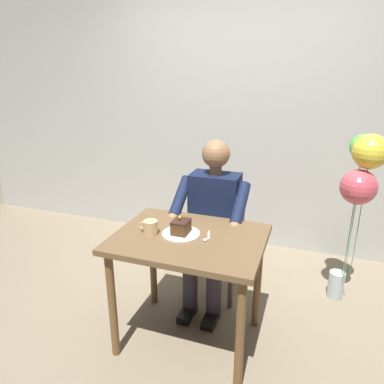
% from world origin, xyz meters
% --- Properties ---
extents(ground_plane, '(14.00, 14.00, 0.00)m').
position_xyz_m(ground_plane, '(0.00, 0.00, 0.00)').
color(ground_plane, gray).
extents(cafe_rear_panel, '(6.40, 0.12, 3.00)m').
position_xyz_m(cafe_rear_panel, '(0.00, -1.59, 1.50)').
color(cafe_rear_panel, '#B8B7B2').
rests_on(cafe_rear_panel, ground).
extents(dining_table, '(0.91, 0.69, 0.76)m').
position_xyz_m(dining_table, '(0.00, 0.00, 0.65)').
color(dining_table, brown).
rests_on(dining_table, ground).
extents(chair, '(0.42, 0.42, 0.90)m').
position_xyz_m(chair, '(0.00, -0.66, 0.49)').
color(chair, brown).
rests_on(chair, ground).
extents(seated_person, '(0.53, 0.58, 1.25)m').
position_xyz_m(seated_person, '(0.00, -0.49, 0.65)').
color(seated_person, '#141D3B').
rests_on(seated_person, ground).
extents(dessert_plate, '(0.23, 0.23, 0.01)m').
position_xyz_m(dessert_plate, '(0.05, -0.01, 0.76)').
color(dessert_plate, white).
rests_on(dessert_plate, dining_table).
extents(cake_slice, '(0.10, 0.12, 0.10)m').
position_xyz_m(cake_slice, '(0.05, -0.01, 0.81)').
color(cake_slice, '#513418').
rests_on(cake_slice, dessert_plate).
extents(coffee_cup, '(0.12, 0.09, 0.09)m').
position_xyz_m(coffee_cup, '(0.24, 0.05, 0.80)').
color(coffee_cup, tan).
rests_on(coffee_cup, dining_table).
extents(dessert_spoon, '(0.04, 0.14, 0.01)m').
position_xyz_m(dessert_spoon, '(-0.11, -0.01, 0.76)').
color(dessert_spoon, silver).
rests_on(dessert_spoon, dining_table).
extents(balloon_display, '(0.29, 0.31, 1.32)m').
position_xyz_m(balloon_display, '(-0.99, -0.78, 1.01)').
color(balloon_display, '#B2C1C6').
rests_on(balloon_display, ground).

